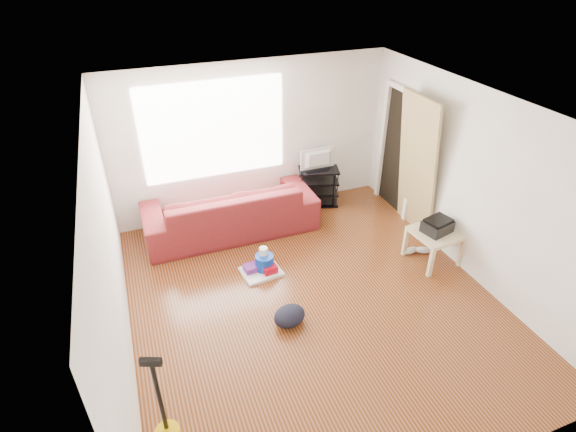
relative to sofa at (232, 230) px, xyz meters
name	(u,v)px	position (x,y,z in m)	size (l,w,h in m)	color
room	(315,210)	(0.63, -1.80, 1.25)	(4.51, 5.01, 2.51)	#4C1E07
sofa	(232,230)	(0.00, 0.00, 0.00)	(2.65, 1.04, 0.77)	#5F1913
tv_stand	(318,187)	(1.63, 0.27, 0.34)	(0.75, 0.56, 0.67)	black
tv	(319,160)	(1.63, 0.27, 0.85)	(0.62, 0.08, 0.35)	black
side_table	(435,236)	(2.51, -1.79, 0.42)	(0.66, 0.66, 0.50)	tan
printer	(437,226)	(2.51, -1.79, 0.59)	(0.45, 0.38, 0.20)	black
bucket	(265,271)	(0.17, -1.17, 0.00)	(0.26, 0.26, 0.26)	#0A37AB
toilet_paper	(264,259)	(0.17, -1.14, 0.18)	(0.12, 0.12, 0.11)	white
cleaning_tray	(262,269)	(0.12, -1.19, 0.06)	(0.57, 0.48, 0.19)	white
backpack	(290,323)	(0.14, -2.24, 0.00)	(0.41, 0.33, 0.22)	black
sneakers	(417,250)	(2.41, -1.58, 0.05)	(0.43, 0.22, 0.10)	silver
door_panel	(407,227)	(2.69, -0.92, 0.00)	(0.04, 0.87, 2.17)	#A0854F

